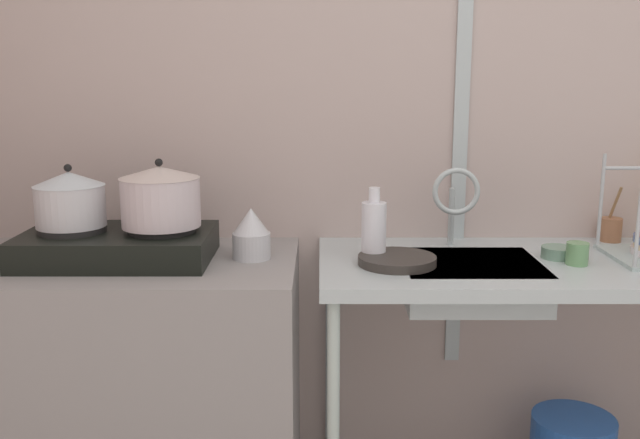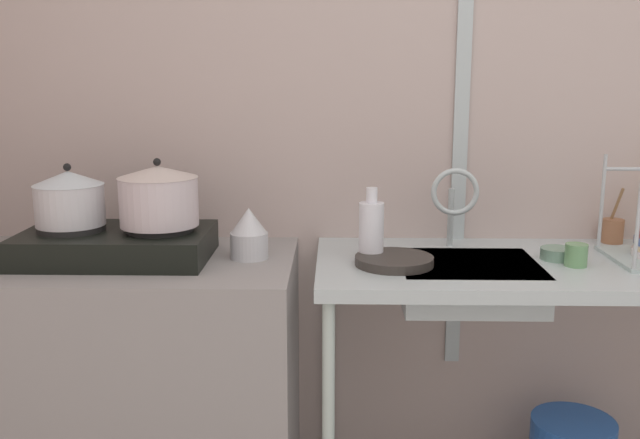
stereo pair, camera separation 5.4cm
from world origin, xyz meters
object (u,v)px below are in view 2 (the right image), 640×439
stove (117,244)px  faucet (454,196)px  cup_by_rack (576,255)px  small_bowl_on_drainboard (557,254)px  pot_on_right_burner (159,196)px  sink_basin (468,282)px  percolator (249,234)px  bottle_by_sink (371,230)px  utensil_jar (613,230)px  frying_pan (394,261)px  pot_on_left_burner (69,198)px

stove → faucet: (1.07, 0.14, 0.13)m
cup_by_rack → small_bowl_on_drainboard: 0.09m
pot_on_right_burner → sink_basin: (0.96, -0.02, -0.26)m
sink_basin → small_bowl_on_drainboard: small_bowl_on_drainboard is taller
cup_by_rack → percolator: bearing=175.8°
faucet → small_bowl_on_drainboard: bearing=-19.7°
faucet → bottle_by_sink: (-0.28, -0.13, -0.08)m
percolator → faucet: 0.68m
cup_by_rack → utensil_jar: bearing=53.6°
stove → faucet: bearing=7.3°
sink_basin → cup_by_rack: cup_by_rack is taller
frying_pan → bottle_by_sink: 0.12m
percolator → bottle_by_sink: bottle_by_sink is taller
percolator → pot_on_left_burner: bearing=-177.8°
utensil_jar → bottle_by_sink: bearing=-163.5°
pot_on_left_burner → cup_by_rack: size_ratio=3.13×
utensil_jar → sink_basin: bearing=-153.0°
bottle_by_sink → stove: bearing=-179.7°
sink_basin → frying_pan: 0.25m
pot_on_left_burner → bottle_by_sink: (0.93, 0.00, -0.10)m
utensil_jar → percolator: bearing=-169.2°
small_bowl_on_drainboard → bottle_by_sink: (-0.58, -0.02, 0.08)m
frying_pan → cup_by_rack: cup_by_rack is taller
stove → cup_by_rack: size_ratio=8.44×
cup_by_rack → bottle_by_sink: bearing=174.8°
frying_pan → cup_by_rack: 0.55m
faucet → pot_on_left_burner: bearing=-173.5°
pot_on_right_burner → utensil_jar: pot_on_right_burner is taller
percolator → stove: bearing=-177.1°
stove → bottle_by_sink: size_ratio=2.53×
pot_on_right_burner → small_bowl_on_drainboard: pot_on_right_burner is taller
stove → pot_on_left_burner: size_ratio=2.69×
sink_basin → faucet: 0.29m
utensil_jar → pot_on_left_burner: bearing=-171.8°
cup_by_rack → utensil_jar: (0.23, 0.31, 0.01)m
pot_on_left_burner → small_bowl_on_drainboard: 1.53m
faucet → small_bowl_on_drainboard: faucet is taller
frying_pan → utensil_jar: utensil_jar is taller
sink_basin → pot_on_right_burner: bearing=178.7°
pot_on_left_burner → utensil_jar: bearing=8.2°
sink_basin → pot_on_left_burner: bearing=179.0°
sink_basin → cup_by_rack: (0.31, -0.03, 0.10)m
bottle_by_sink → utensil_jar: (0.84, 0.25, -0.05)m
pot_on_right_burner → bottle_by_sink: (0.66, 0.00, -0.11)m
bottle_by_sink → utensil_jar: size_ratio=1.18×
sink_basin → faucet: bearing=99.4°
sink_basin → frying_pan: (-0.23, -0.03, 0.07)m
pot_on_left_burner → cup_by_rack: bearing=-1.9°
percolator → bottle_by_sink: 0.38m
frying_pan → utensil_jar: 0.83m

